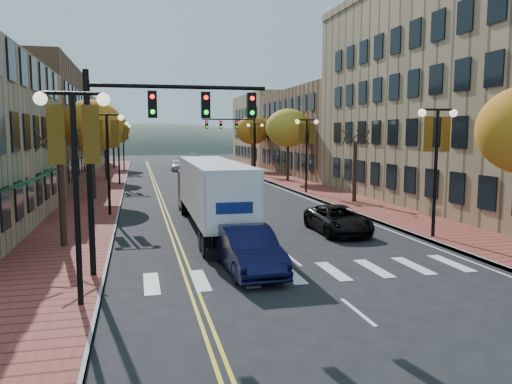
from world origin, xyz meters
TOP-DOWN VIEW (x-y plane):
  - ground at (0.00, 0.00)m, footprint 200.00×200.00m
  - sidewalk_left at (-9.00, 32.50)m, footprint 4.00×85.00m
  - sidewalk_right at (9.00, 32.50)m, footprint 4.00×85.00m
  - building_left_mid at (-17.00, 36.00)m, footprint 12.00×24.00m
  - building_left_far at (-17.00, 61.00)m, footprint 12.00×26.00m
  - building_right_near at (18.50, 16.00)m, footprint 15.00×28.00m
  - building_right_mid at (18.50, 42.00)m, footprint 15.00×24.00m
  - building_right_far at (18.50, 64.00)m, footprint 15.00×20.00m
  - tree_left_a at (-9.00, 8.00)m, footprint 0.28×0.28m
  - tree_left_b at (-9.00, 24.00)m, footprint 4.48×4.48m
  - tree_left_c at (-9.00, 40.00)m, footprint 4.16×4.16m
  - tree_left_d at (-9.00, 58.00)m, footprint 4.61×4.61m
  - tree_right_b at (9.00, 18.00)m, footprint 0.28×0.28m
  - tree_right_c at (9.00, 34.00)m, footprint 4.48×4.48m
  - tree_right_d at (9.00, 50.00)m, footprint 4.35×4.35m
  - lamp_left_a at (-7.50, 0.00)m, footprint 1.96×0.36m
  - lamp_left_b at (-7.50, 16.00)m, footprint 1.96×0.36m
  - lamp_left_c at (-7.50, 34.00)m, footprint 1.96×0.36m
  - lamp_left_d at (-7.50, 52.00)m, footprint 1.96×0.36m
  - lamp_right_a at (7.50, 6.00)m, footprint 1.96×0.36m
  - lamp_right_b at (7.50, 24.00)m, footprint 1.96×0.36m
  - lamp_right_c at (7.50, 42.00)m, footprint 1.96×0.36m
  - traffic_mast_near at (-5.48, 3.00)m, footprint 6.10×0.35m
  - traffic_mast_far at (5.48, 42.00)m, footprint 6.10×0.34m
  - semi_truck at (-2.27, 10.91)m, footprint 2.41×14.26m
  - navy_sedan at (-2.07, 2.71)m, footprint 1.89×4.95m
  - black_suv at (3.77, 8.46)m, footprint 2.33×4.91m
  - car_far_white at (-0.67, 52.21)m, footprint 1.83×4.34m
  - car_far_silver at (3.10, 55.83)m, footprint 1.77×4.33m
  - car_far_oncoming at (3.54, 70.23)m, footprint 1.81×4.81m

SIDE VIEW (x-z plane):
  - ground at x=0.00m, z-range 0.00..0.00m
  - sidewalk_left at x=-9.00m, z-range 0.00..0.15m
  - sidewalk_right at x=9.00m, z-range 0.00..0.15m
  - car_far_silver at x=3.10m, z-range 0.00..1.25m
  - black_suv at x=3.77m, z-range 0.00..1.35m
  - car_far_white at x=-0.67m, z-range 0.00..1.47m
  - car_far_oncoming at x=3.54m, z-range 0.00..1.57m
  - navy_sedan at x=-2.07m, z-range 0.00..1.61m
  - semi_truck at x=-2.27m, z-range 0.30..3.86m
  - tree_left_a at x=-9.00m, z-range 0.15..4.35m
  - tree_right_b at x=9.00m, z-range 0.15..4.35m
  - lamp_left_a at x=-7.50m, z-range 1.27..7.32m
  - lamp_left_b at x=-7.50m, z-range 1.27..7.32m
  - lamp_left_c at x=-7.50m, z-range 1.27..7.32m
  - lamp_left_d at x=-7.50m, z-range 1.27..7.32m
  - lamp_right_a at x=7.50m, z-range 1.27..7.32m
  - lamp_right_b at x=7.50m, z-range 1.27..7.32m
  - lamp_right_c at x=7.50m, z-range 1.27..7.32m
  - building_left_far at x=-17.00m, z-range 0.00..9.50m
  - traffic_mast_near at x=-5.48m, z-range 1.42..8.42m
  - traffic_mast_far at x=5.48m, z-range 1.42..8.42m
  - building_right_mid at x=18.50m, z-range 0.00..10.00m
  - tree_left_c at x=-9.00m, z-range 1.71..8.40m
  - tree_right_d at x=9.00m, z-range 1.79..8.79m
  - tree_left_b at x=-9.00m, z-range 1.84..9.05m
  - tree_right_c at x=9.00m, z-range 1.84..9.05m
  - building_left_mid at x=-17.00m, z-range 0.00..11.00m
  - building_right_far at x=18.50m, z-range 0.00..11.00m
  - tree_left_d at x=-9.00m, z-range 1.89..9.31m
  - building_right_near at x=18.50m, z-range 0.00..15.00m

